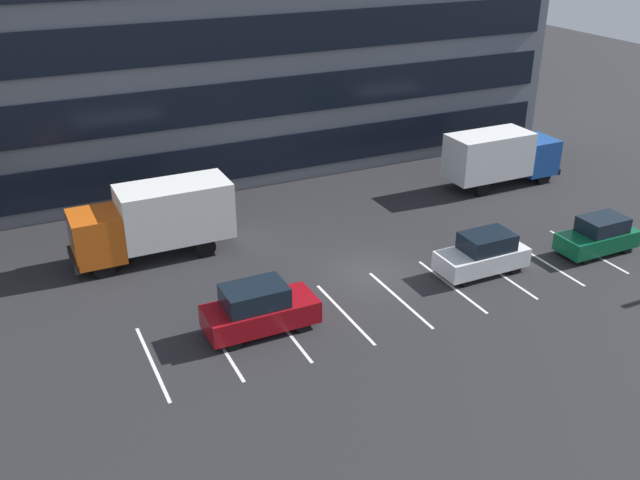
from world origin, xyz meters
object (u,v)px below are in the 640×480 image
(box_truck_blue, at_px, (501,156))
(suv_maroon, at_px, (259,309))
(box_truck_orange, at_px, (155,218))
(suv_forest, at_px, (599,236))
(suv_white, at_px, (483,254))

(box_truck_blue, bearing_deg, suv_maroon, -155.08)
(suv_maroon, bearing_deg, box_truck_orange, 103.73)
(box_truck_blue, xyz_separation_m, suv_forest, (-1.42, -9.69, -1.05))
(box_truck_orange, distance_m, suv_white, 16.03)
(box_truck_blue, bearing_deg, box_truck_orange, -178.70)
(box_truck_orange, bearing_deg, suv_white, -31.73)
(box_truck_orange, bearing_deg, suv_forest, -24.48)
(suv_white, bearing_deg, box_truck_blue, 47.98)
(box_truck_blue, bearing_deg, suv_white, -132.02)
(suv_forest, bearing_deg, suv_maroon, 178.06)
(suv_white, bearing_deg, box_truck_orange, 148.27)
(suv_white, bearing_deg, suv_forest, -6.78)
(box_truck_orange, distance_m, box_truck_blue, 21.63)
(box_truck_orange, relative_size, suv_forest, 1.89)
(suv_white, bearing_deg, suv_maroon, -179.15)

